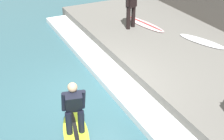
# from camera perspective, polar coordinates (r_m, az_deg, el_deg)

# --- Properties ---
(ground_plane) EXTENTS (28.00, 28.00, 0.00)m
(ground_plane) POSITION_cam_1_polar(r_m,az_deg,el_deg) (8.61, -3.52, -4.92)
(ground_plane) COLOR #335B66
(concrete_ledge) EXTENTS (4.40, 12.84, 0.45)m
(concrete_ledge) POSITION_cam_1_polar(r_m,az_deg,el_deg) (10.14, 14.91, 1.30)
(concrete_ledge) COLOR #66635E
(concrete_ledge) RESTS_ON ground_plane
(wave_foam_crest) EXTENTS (0.85, 12.20, 0.19)m
(wave_foam_crest) POSITION_cam_1_polar(r_m,az_deg,el_deg) (8.87, 1.67, -2.99)
(wave_foam_crest) COLOR silver
(wave_foam_crest) RESTS_ON ground_plane
(surfboard_riding) EXTENTS (0.99, 1.91, 0.07)m
(surfboard_riding) POSITION_cam_1_polar(r_m,az_deg,el_deg) (7.42, -6.62, -11.41)
(surfboard_riding) COLOR #BFE02D
(surfboard_riding) RESTS_ON ground_plane
(surfer_riding) EXTENTS (0.51, 0.49, 1.34)m
(surfer_riding) POSITION_cam_1_polar(r_m,az_deg,el_deg) (6.93, -6.99, -6.59)
(surfer_riding) COLOR black
(surfer_riding) RESTS_ON surfboard_riding
(surfer_waiting_near) EXTENTS (0.51, 0.36, 1.60)m
(surfer_waiting_near) POSITION_cam_1_polar(r_m,az_deg,el_deg) (11.56, 3.54, 11.89)
(surfer_waiting_near) COLOR black
(surfer_waiting_near) RESTS_ON concrete_ledge
(surfboard_waiting_near) EXTENTS (0.84, 2.14, 0.07)m
(surfboard_waiting_near) POSITION_cam_1_polar(r_m,az_deg,el_deg) (12.20, 5.93, 8.41)
(surfboard_waiting_near) COLOR beige
(surfboard_waiting_near) RESTS_ON concrete_ledge
(surfboard_spare) EXTENTS (0.99, 1.79, 0.06)m
(surfboard_spare) POSITION_cam_1_polar(r_m,az_deg,el_deg) (11.08, 16.12, 5.08)
(surfboard_spare) COLOR silver
(surfboard_spare) RESTS_ON concrete_ledge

